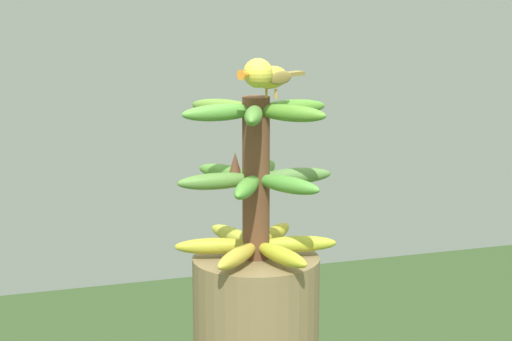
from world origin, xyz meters
TOP-DOWN VIEW (x-y plane):
  - banana_bunch at (0.00, -0.00)m, footprint 0.33×0.32m
  - perched_bird at (-0.00, 0.05)m, footprint 0.17×0.12m

SIDE VIEW (x-z plane):
  - banana_bunch at x=0.00m, z-range 1.40..1.73m
  - perched_bird at x=0.00m, z-range 1.73..1.81m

